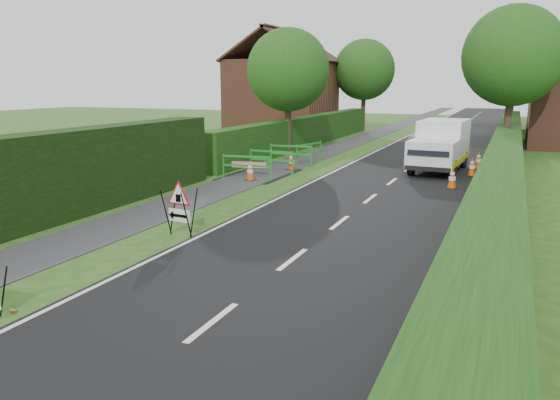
# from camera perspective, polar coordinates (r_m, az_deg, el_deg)

# --- Properties ---
(ground) EXTENTS (120.00, 120.00, 0.00)m
(ground) POSITION_cam_1_polar(r_m,az_deg,el_deg) (12.36, -11.33, -6.09)
(ground) COLOR #234714
(ground) RESTS_ON ground
(road_surface) EXTENTS (6.00, 90.00, 0.02)m
(road_surface) POSITION_cam_1_polar(r_m,az_deg,el_deg) (44.99, 17.78, 6.71)
(road_surface) COLOR black
(road_surface) RESTS_ON ground
(footpath) EXTENTS (2.00, 90.00, 0.02)m
(footpath) POSITION_cam_1_polar(r_m,az_deg,el_deg) (45.84, 10.88, 7.16)
(footpath) COLOR #2D2D30
(footpath) RESTS_ON ground
(hedge_west_near) EXTENTS (1.10, 18.00, 2.50)m
(hedge_west_near) POSITION_cam_1_polar(r_m,az_deg,el_deg) (15.66, -26.65, -3.28)
(hedge_west_near) COLOR black
(hedge_west_near) RESTS_ON ground
(hedge_west_far) EXTENTS (1.00, 24.00, 1.80)m
(hedge_west_far) POSITION_cam_1_polar(r_m,az_deg,el_deg) (33.96, 2.78, 5.68)
(hedge_west_far) COLOR #14380F
(hedge_west_far) RESTS_ON ground
(hedge_east) EXTENTS (1.20, 50.00, 1.50)m
(hedge_east) POSITION_cam_1_polar(r_m,az_deg,el_deg) (25.92, 22.37, 2.76)
(hedge_east) COLOR #14380F
(hedge_east) RESTS_ON ground
(house_west) EXTENTS (7.50, 7.40, 7.88)m
(house_west) POSITION_cam_1_polar(r_m,az_deg,el_deg) (43.03, 0.25, 10.92)
(house_west) COLOR brown
(house_west) RESTS_ON ground
(tree_nw) EXTENTS (4.40, 4.40, 6.70)m
(tree_nw) POSITION_cam_1_polar(r_m,az_deg,el_deg) (29.88, 0.85, 13.42)
(tree_nw) COLOR #2D2116
(tree_nw) RESTS_ON ground
(tree_ne) EXTENTS (5.20, 5.20, 7.79)m
(tree_ne) POSITION_cam_1_polar(r_m,az_deg,el_deg) (31.66, 23.20, 13.66)
(tree_ne) COLOR #2D2116
(tree_ne) RESTS_ON ground
(tree_fw) EXTENTS (4.80, 4.80, 7.24)m
(tree_fw) POSITION_cam_1_polar(r_m,az_deg,el_deg) (45.09, 8.81, 13.30)
(tree_fw) COLOR #2D2116
(tree_fw) RESTS_ON ground
(tree_fe) EXTENTS (4.20, 4.20, 6.33)m
(tree_fe) POSITION_cam_1_polar(r_m,az_deg,el_deg) (47.63, 23.24, 11.68)
(tree_fe) COLOR #2D2116
(tree_fe) RESTS_ON ground
(triangle_sign) EXTENTS (0.91, 0.91, 1.20)m
(triangle_sign) POSITION_cam_1_polar(r_m,az_deg,el_deg) (13.94, -10.63, -0.41)
(triangle_sign) COLOR black
(triangle_sign) RESTS_ON ground
(works_van) EXTENTS (2.17, 4.94, 2.20)m
(works_van) POSITION_cam_1_polar(r_m,az_deg,el_deg) (25.02, 16.42, 5.57)
(works_van) COLOR silver
(works_van) RESTS_ON ground
(traffic_cone_0) EXTENTS (0.38, 0.38, 0.79)m
(traffic_cone_0) POSITION_cam_1_polar(r_m,az_deg,el_deg) (21.00, 17.55, 2.19)
(traffic_cone_0) COLOR black
(traffic_cone_0) RESTS_ON ground
(traffic_cone_1) EXTENTS (0.38, 0.38, 0.79)m
(traffic_cone_1) POSITION_cam_1_polar(r_m,az_deg,el_deg) (24.15, 19.44, 3.30)
(traffic_cone_1) COLOR black
(traffic_cone_1) RESTS_ON ground
(traffic_cone_2) EXTENTS (0.38, 0.38, 0.79)m
(traffic_cone_2) POSITION_cam_1_polar(r_m,az_deg,el_deg) (26.34, 20.02, 3.94)
(traffic_cone_2) COLOR black
(traffic_cone_2) RESTS_ON ground
(traffic_cone_3) EXTENTS (0.38, 0.38, 0.79)m
(traffic_cone_3) POSITION_cam_1_polar(r_m,az_deg,el_deg) (21.71, -3.14, 3.05)
(traffic_cone_3) COLOR black
(traffic_cone_3) RESTS_ON ground
(traffic_cone_4) EXTENTS (0.38, 0.38, 0.79)m
(traffic_cone_4) POSITION_cam_1_polar(r_m,az_deg,el_deg) (24.38, 1.20, 4.07)
(traffic_cone_4) COLOR black
(traffic_cone_4) RESTS_ON ground
(ped_barrier_0) EXTENTS (2.09, 0.68, 1.00)m
(ped_barrier_0) POSITION_cam_1_polar(r_m,az_deg,el_deg) (22.02, -3.48, 3.80)
(ped_barrier_0) COLOR #178324
(ped_barrier_0) RESTS_ON ground
(ped_barrier_1) EXTENTS (2.07, 0.43, 1.00)m
(ped_barrier_1) POSITION_cam_1_polar(r_m,az_deg,el_deg) (23.63, -0.90, 4.39)
(ped_barrier_1) COLOR #178324
(ped_barrier_1) RESTS_ON ground
(ped_barrier_2) EXTENTS (2.08, 0.51, 1.00)m
(ped_barrier_2) POSITION_cam_1_polar(r_m,az_deg,el_deg) (25.65, 1.17, 5.01)
(ped_barrier_2) COLOR #178324
(ped_barrier_2) RESTS_ON ground
(ped_barrier_3) EXTENTS (0.87, 2.08, 1.00)m
(ped_barrier_3) POSITION_cam_1_polar(r_m,az_deg,el_deg) (26.47, 3.06, 5.21)
(ped_barrier_3) COLOR #178324
(ped_barrier_3) RESTS_ON ground
(redwhite_plank) EXTENTS (1.48, 0.31, 0.25)m
(redwhite_plank) POSITION_cam_1_polar(r_m,az_deg,el_deg) (23.05, -3.27, 2.59)
(redwhite_plank) COLOR red
(redwhite_plank) RESTS_ON ground
(litter_can) EXTENTS (0.12, 0.07, 0.07)m
(litter_can) POSITION_cam_1_polar(r_m,az_deg,el_deg) (10.46, -26.06, -10.56)
(litter_can) COLOR #BF7F4C
(litter_can) RESTS_ON ground
(hatchback_car) EXTENTS (2.51, 3.47, 1.10)m
(hatchback_car) POSITION_cam_1_polar(r_m,az_deg,el_deg) (36.39, 15.26, 6.57)
(hatchback_car) COLOR white
(hatchback_car) RESTS_ON ground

